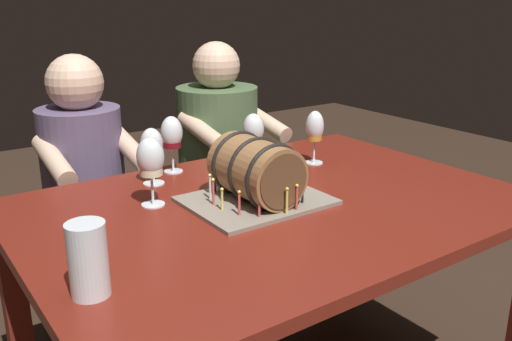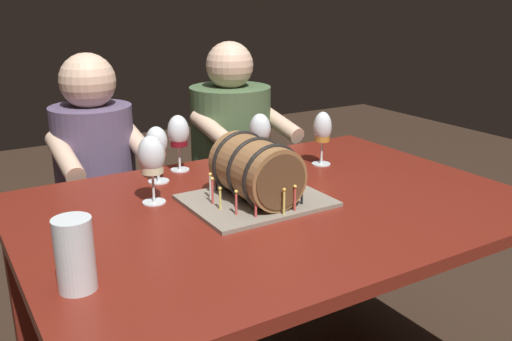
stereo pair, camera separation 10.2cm
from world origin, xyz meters
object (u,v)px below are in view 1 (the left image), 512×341
Objects in this scene: barrel_cake at (256,174)px; person_seated_left at (88,213)px; wine_glass_amber at (315,129)px; person_seated_right at (219,178)px; wine_glass_rose at (152,146)px; wine_glass_empty at (253,130)px; wine_glass_white at (151,160)px; beer_pint at (88,262)px; wine_glass_red at (172,135)px; dining_table at (275,231)px.

barrel_cake is 0.35× the size of person_seated_left.
wine_glass_amber is 0.68m from person_seated_right.
wine_glass_rose is 0.59m from wine_glass_amber.
wine_glass_empty is (0.37, -0.04, 0.01)m from wine_glass_rose.
wine_glass_white is at bearing -133.80° from person_seated_right.
wine_glass_red is at bearing 51.28° from beer_pint.
wine_glass_red is 1.01× the size of wine_glass_empty.
wine_glass_white reaches higher than beer_pint.
barrel_cake is at bearing -62.14° from wine_glass_rose.
wine_glass_white is 1.29× the size of beer_pint.
wine_glass_red reaches higher than wine_glass_empty.
wine_glass_red reaches higher than dining_table.
dining_table is at bearing -114.32° from wine_glass_empty.
wine_glass_rose is 0.95× the size of wine_glass_red.
wine_glass_rose is at bearing 167.89° from wine_glass_amber.
wine_glass_amber reaches higher than dining_table.
wine_glass_rose is at bearing 117.86° from barrel_cake.
wine_glass_empty is 0.64m from person_seated_right.
wine_glass_empty is (0.14, 0.32, 0.23)m from dining_table.
wine_glass_red is 0.17× the size of person_seated_right.
barrel_cake is at bearing -123.73° from wine_glass_empty.
dining_table is 7.54× the size of wine_glass_amber.
wine_glass_white is 0.32m from wine_glass_red.
beer_pint is at bearing -125.65° from wine_glass_rose.
beer_pint reaches higher than dining_table.
barrel_cake is (-0.05, 0.03, 0.19)m from dining_table.
wine_glass_white reaches higher than wine_glass_red.
beer_pint is (-0.52, -0.65, -0.06)m from wine_glass_red.
wine_glass_empty is at bearing -107.73° from person_seated_right.
barrel_cake is 2.14× the size of wine_glass_rose.
dining_table is 0.42m from wine_glass_empty.
wine_glass_amber is at bearing -41.78° from person_seated_left.
person_seated_right is (0.31, 0.83, -0.11)m from dining_table.
wine_glass_amber is (0.58, -0.12, 0.00)m from wine_glass_rose.
person_seated_left is (0.00, 0.64, -0.38)m from wine_glass_white.
wine_glass_white is at bearing -127.67° from wine_glass_red.
wine_glass_red is at bearing -137.23° from person_seated_right.
wine_glass_white is 0.51m from beer_pint.
wine_glass_empty is at bearing -48.48° from person_seated_left.
beer_pint is at bearing -132.19° from person_seated_right.
person_seated_right is at bearing 94.74° from wine_glass_amber.
wine_glass_white is 0.67m from wine_glass_amber.
wine_glass_empty is 1.23× the size of beer_pint.
dining_table is 0.69m from beer_pint.
dining_table is 9.22× the size of beer_pint.
wine_glass_white reaches higher than dining_table.
barrel_cake is 1.94× the size of wine_glass_white.
wine_glass_empty is 0.94m from beer_pint.
wine_glass_amber is 0.17× the size of person_seated_left.
wine_glass_amber is 1.22× the size of beer_pint.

